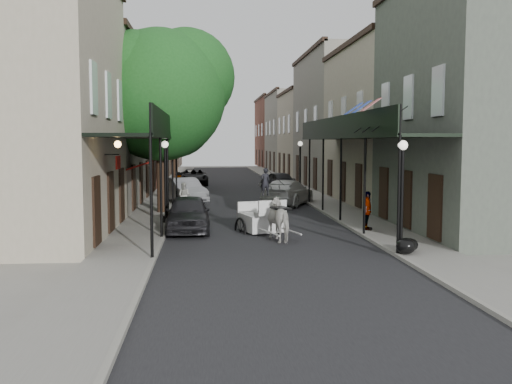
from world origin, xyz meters
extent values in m
plane|color=gray|center=(0.00, 0.00, 0.00)|extent=(140.00, 140.00, 0.00)
cube|color=black|center=(0.00, 20.00, 0.01)|extent=(8.00, 90.00, 0.01)
cube|color=gray|center=(-5.00, 20.00, 0.06)|extent=(2.20, 90.00, 0.12)
cube|color=gray|center=(5.00, 20.00, 0.06)|extent=(2.20, 90.00, 0.12)
cube|color=#B1A68D|center=(-8.60, 30.00, 5.25)|extent=(5.00, 80.00, 10.50)
cube|color=gray|center=(8.60, 30.00, 5.25)|extent=(5.00, 80.00, 10.50)
cube|color=black|center=(-5.00, 7.00, 4.00)|extent=(2.20, 18.00, 0.12)
cube|color=black|center=(-3.95, 7.00, 4.50)|extent=(0.06, 18.00, 1.00)
cylinder|color=black|center=(-4.00, -2.00, 2.12)|extent=(0.10, 0.10, 4.00)
cylinder|color=black|center=(-4.00, 6.00, 2.12)|extent=(0.10, 0.10, 4.00)
cylinder|color=black|center=(-4.00, 14.00, 2.12)|extent=(0.10, 0.10, 4.00)
cube|color=black|center=(5.00, 7.00, 4.00)|extent=(2.20, 18.00, 0.12)
cube|color=black|center=(3.95, 7.00, 4.50)|extent=(0.06, 18.00, 1.00)
cylinder|color=black|center=(4.00, -2.00, 2.12)|extent=(0.10, 0.10, 4.00)
cylinder|color=black|center=(4.00, 6.00, 2.12)|extent=(0.10, 0.10, 4.00)
cylinder|color=black|center=(4.00, 14.00, 2.12)|extent=(0.10, 0.10, 4.00)
cylinder|color=#382619|center=(-4.60, 10.00, 2.92)|extent=(0.44, 0.44, 5.60)
sphere|color=#19501B|center=(-4.60, 10.00, 6.20)|extent=(6.80, 6.80, 6.80)
sphere|color=#19501B|center=(-3.24, 10.60, 7.20)|extent=(5.10, 5.10, 5.10)
cylinder|color=#382619|center=(-4.60, 24.00, 2.64)|extent=(0.44, 0.44, 5.04)
sphere|color=#19501B|center=(-4.60, 24.00, 5.58)|extent=(6.00, 6.00, 6.00)
sphere|color=#19501B|center=(-3.40, 24.60, 6.48)|extent=(4.50, 4.50, 4.50)
cylinder|color=black|center=(4.10, -2.00, 0.27)|extent=(0.28, 0.28, 0.30)
cylinder|color=black|center=(4.10, -2.00, 1.82)|extent=(0.12, 0.12, 3.40)
sphere|color=white|center=(4.10, -2.00, 3.67)|extent=(0.32, 0.32, 0.32)
cylinder|color=black|center=(-4.10, 6.00, 0.27)|extent=(0.28, 0.28, 0.30)
cylinder|color=black|center=(-4.10, 6.00, 1.82)|extent=(0.12, 0.12, 3.40)
sphere|color=white|center=(-4.10, 6.00, 3.67)|extent=(0.32, 0.32, 0.32)
cylinder|color=black|center=(4.10, 18.00, 0.27)|extent=(0.28, 0.28, 0.30)
cylinder|color=black|center=(4.10, 18.00, 1.82)|extent=(0.12, 0.12, 3.40)
sphere|color=white|center=(4.10, 18.00, 3.67)|extent=(0.32, 0.32, 0.32)
imported|color=beige|center=(0.61, 1.42, 0.82)|extent=(1.41, 2.12, 1.64)
torus|color=black|center=(-1.00, 3.95, 0.62)|extent=(0.45, 1.26, 1.28)
torus|color=black|center=(0.56, 4.42, 0.62)|extent=(0.45, 1.26, 1.28)
torus|color=black|center=(-0.41, 2.67, 0.32)|extent=(0.26, 0.66, 0.67)
torus|color=black|center=(0.77, 3.03, 0.32)|extent=(0.26, 0.66, 0.67)
cube|color=white|center=(-0.17, 3.99, 1.04)|extent=(1.85, 2.12, 0.70)
cube|color=white|center=(0.13, 2.99, 1.54)|extent=(1.30, 0.87, 0.12)
cube|color=white|center=(0.21, 2.75, 1.84)|extent=(1.17, 0.44, 0.50)
imported|color=black|center=(0.13, 2.99, 2.16)|extent=(0.47, 0.37, 1.12)
imported|color=#B8B8AE|center=(-3.47, 12.19, 0.76)|extent=(0.87, 0.76, 1.51)
imported|color=gray|center=(-4.20, 21.07, 0.88)|extent=(1.13, 0.92, 1.53)
imported|color=gray|center=(4.41, 2.98, 0.93)|extent=(0.75, 1.03, 1.62)
imported|color=black|center=(-3.04, 4.00, 0.77)|extent=(1.87, 4.53, 1.54)
imported|color=gray|center=(-3.60, 15.42, 0.78)|extent=(3.18, 5.00, 1.56)
imported|color=black|center=(-3.30, 30.23, 0.72)|extent=(2.62, 5.29, 1.44)
imported|color=silver|center=(2.60, 13.64, 0.77)|extent=(4.16, 5.69, 1.53)
imported|color=black|center=(3.42, 24.58, 0.74)|extent=(2.73, 4.64, 1.48)
ellipsoid|color=black|center=(4.20, -2.20, 0.39)|extent=(0.63, 0.63, 0.54)
ellipsoid|color=black|center=(4.50, -1.75, 0.34)|extent=(0.56, 0.56, 0.44)
camera|label=1|loc=(-2.31, -20.04, 3.77)|focal=40.00mm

